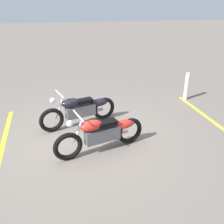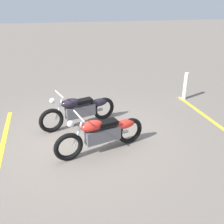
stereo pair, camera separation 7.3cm
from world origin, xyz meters
name	(u,v)px [view 2 (the right image)]	position (x,y,z in m)	size (l,w,h in m)	color
ground_plane	(82,137)	(0.00, 0.00, 0.00)	(60.00, 60.00, 0.00)	slate
motorcycle_bright_foreground	(103,133)	(0.44, -0.68, 0.46)	(2.17, 0.84, 1.04)	black
motorcycle_dark_foreground	(80,110)	(0.04, 0.73, 0.46)	(2.15, 0.89, 1.04)	black
bollard_post	(185,86)	(3.76, 1.95, 0.48)	(0.14, 0.14, 0.95)	white
parking_stripe_near	(4,138)	(-1.97, 0.38, 0.00)	(3.20, 0.12, 0.01)	yellow
parking_stripe_mid	(205,116)	(3.78, 0.56, 0.00)	(3.20, 0.12, 0.01)	yellow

